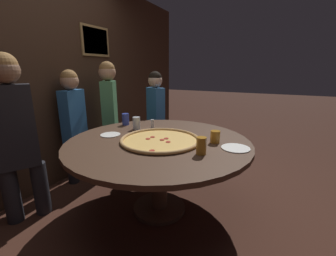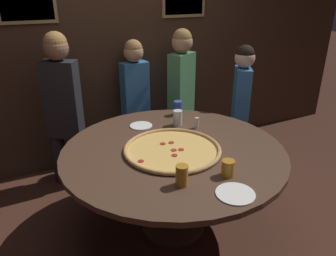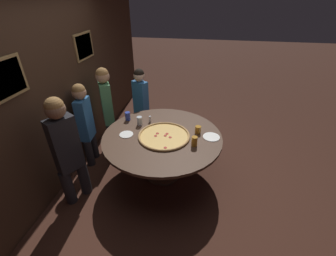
# 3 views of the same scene
# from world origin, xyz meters

# --- Properties ---
(ground_plane) EXTENTS (24.00, 24.00, 0.00)m
(ground_plane) POSITION_xyz_m (0.00, 0.00, 0.00)
(ground_plane) COLOR #422319
(back_wall) EXTENTS (6.40, 0.08, 2.60)m
(back_wall) POSITION_xyz_m (0.00, 1.45, 1.30)
(back_wall) COLOR #3D281C
(back_wall) RESTS_ON ground_plane
(dining_table) EXTENTS (1.69, 1.69, 0.74)m
(dining_table) POSITION_xyz_m (0.00, 0.00, 0.62)
(dining_table) COLOR #4C3323
(dining_table) RESTS_ON ground_plane
(giant_pizza) EXTENTS (0.73, 0.73, 0.03)m
(giant_pizza) POSITION_xyz_m (-0.03, -0.03, 0.75)
(giant_pizza) COLOR #EAB75B
(giant_pizza) RESTS_ON dining_table
(drink_cup_front_edge) EXTENTS (0.08, 0.08, 0.14)m
(drink_cup_front_edge) POSITION_xyz_m (-0.17, -0.47, 0.81)
(drink_cup_front_edge) COLOR #BC7A23
(drink_cup_front_edge) RESTS_ON dining_table
(drink_cup_far_right) EXTENTS (0.08, 0.08, 0.13)m
(drink_cup_far_right) POSITION_xyz_m (0.35, 0.62, 0.81)
(drink_cup_far_right) COLOR #384CB7
(drink_cup_far_right) RESTS_ON dining_table
(drink_cup_by_shaker) EXTENTS (0.08, 0.08, 0.11)m
(drink_cup_by_shaker) POSITION_xyz_m (0.15, -0.49, 0.79)
(drink_cup_by_shaker) COLOR #BC7A23
(drink_cup_by_shaker) RESTS_ON dining_table
(drink_cup_near_right) EXTENTS (0.08, 0.08, 0.14)m
(drink_cup_near_right) POSITION_xyz_m (0.23, 0.39, 0.81)
(drink_cup_near_right) COLOR silver
(drink_cup_near_right) RESTS_ON dining_table
(white_plate_beside_cup) EXTENTS (0.24, 0.24, 0.01)m
(white_plate_beside_cup) POSITION_xyz_m (0.07, -0.69, 0.74)
(white_plate_beside_cup) COLOR white
(white_plate_beside_cup) RESTS_ON dining_table
(white_plate_right_side) EXTENTS (0.20, 0.20, 0.01)m
(white_plate_right_side) POSITION_xyz_m (-0.07, 0.51, 0.74)
(white_plate_right_side) COLOR white
(white_plate_right_side) RESTS_ON dining_table
(condiment_shaker) EXTENTS (0.04, 0.04, 0.10)m
(condiment_shaker) POSITION_xyz_m (0.35, 0.26, 0.79)
(condiment_shaker) COLOR silver
(condiment_shaker) RESTS_ON dining_table
(diner_side_right) EXTENTS (0.39, 0.31, 1.52)m
(diner_side_right) POSITION_xyz_m (-0.64, 1.07, 0.86)
(diner_side_right) COLOR #232328
(diner_side_right) RESTS_ON ground_plane
(diner_side_left) EXTENTS (0.27, 0.35, 1.35)m
(diner_side_left) POSITION_xyz_m (1.08, 0.62, 0.76)
(diner_side_left) COLOR #232328
(diner_side_left) RESTS_ON ground_plane
(diner_far_left) EXTENTS (0.38, 0.30, 1.48)m
(diner_far_left) POSITION_xyz_m (0.62, 1.08, 0.84)
(diner_far_left) COLOR #232328
(diner_far_left) RESTS_ON ground_plane
(diner_far_right) EXTENTS (0.35, 0.21, 1.37)m
(diner_far_right) POSITION_xyz_m (0.14, 1.24, 0.78)
(diner_far_right) COLOR #232328
(diner_far_right) RESTS_ON ground_plane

